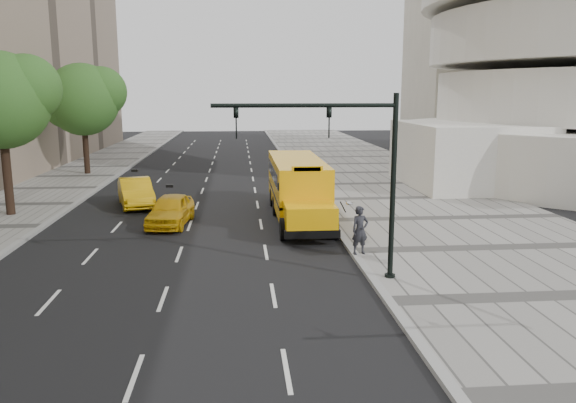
{
  "coord_description": "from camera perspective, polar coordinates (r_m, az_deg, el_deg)",
  "views": [
    {
      "loc": [
        1.47,
        -27.1,
        6.39
      ],
      "look_at": [
        3.5,
        -4.0,
        1.9
      ],
      "focal_mm": 35.0,
      "sensor_mm": 36.0,
      "label": 1
    }
  ],
  "objects": [
    {
      "name": "tree_c",
      "position": [
        46.75,
        -20.02,
        9.77
      ],
      "size": [
        6.25,
        5.55,
        8.68
      ],
      "color": "black",
      "rests_on": "ground"
    },
    {
      "name": "ground",
      "position": [
        27.89,
        -7.91,
        -2.4
      ],
      "size": [
        140.0,
        140.0,
        0.0
      ],
      "primitive_type": "plane",
      "color": "black",
      "rests_on": "ground"
    },
    {
      "name": "taxi_far",
      "position": [
        33.28,
        -15.2,
        0.9
      ],
      "size": [
        2.93,
        5.13,
        1.6
      ],
      "primitive_type": "imported",
      "rotation": [
        0.0,
        0.0,
        0.27
      ],
      "color": "#D59F0C",
      "rests_on": "ground"
    },
    {
      "name": "school_bus",
      "position": [
        29.35,
        0.97,
        1.89
      ],
      "size": [
        2.96,
        11.56,
        3.19
      ],
      "color": "#FAAE07",
      "rests_on": "ground"
    },
    {
      "name": "curb_far",
      "position": [
        29.4,
        -23.7,
        -2.39
      ],
      "size": [
        0.3,
        140.0,
        0.15
      ],
      "primitive_type": "cube",
      "color": "gray",
      "rests_on": "ground"
    },
    {
      "name": "curb_museum",
      "position": [
        28.2,
        4.36,
        -2.02
      ],
      "size": [
        0.3,
        140.0,
        0.15
      ],
      "primitive_type": "cube",
      "color": "gray",
      "rests_on": "ground"
    },
    {
      "name": "traffic_signal",
      "position": [
        18.67,
        6.53,
        3.81
      ],
      "size": [
        6.18,
        0.36,
        6.4
      ],
      "color": "black",
      "rests_on": "ground"
    },
    {
      "name": "sidewalk_museum",
      "position": [
        29.75,
        15.84,
        -1.72
      ],
      "size": [
        12.0,
        140.0,
        0.15
      ],
      "primitive_type": "cube",
      "color": "gray",
      "rests_on": "ground"
    },
    {
      "name": "taxi_near",
      "position": [
        28.1,
        -11.84,
        -0.85
      ],
      "size": [
        2.28,
        4.61,
        1.51
      ],
      "primitive_type": "imported",
      "rotation": [
        0.0,
        0.0,
        -0.11
      ],
      "color": "#D59F0C",
      "rests_on": "ground"
    },
    {
      "name": "pedestrian",
      "position": [
        22.17,
        7.32,
        -2.92
      ],
      "size": [
        0.8,
        0.63,
        1.92
      ],
      "primitive_type": "imported",
      "rotation": [
        0.0,
        0.0,
        0.27
      ],
      "color": "#24252B",
      "rests_on": "sidewalk_museum"
    },
    {
      "name": "tree_b",
      "position": [
        32.18,
        -27.05,
        9.22
      ],
      "size": [
        5.55,
        4.93,
        8.5
      ],
      "color": "black",
      "rests_on": "ground"
    }
  ]
}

